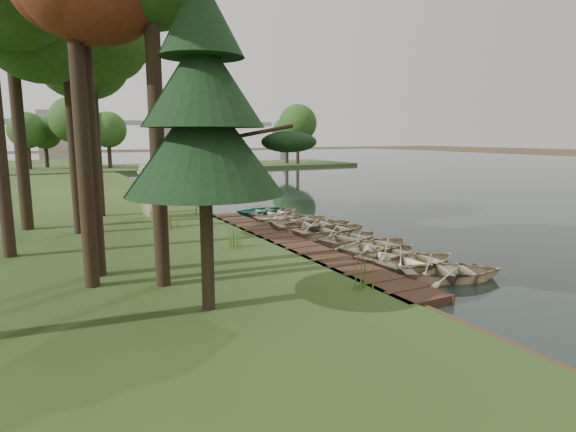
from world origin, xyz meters
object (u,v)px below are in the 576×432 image
rowboat_2 (390,251)px  stored_rowboat (148,212)px  rowboat_1 (421,259)px  rowboat_0 (452,269)px  pine_tree (203,108)px  boardwalk (291,245)px

rowboat_2 → stored_rowboat: bearing=9.7°
rowboat_1 → rowboat_2: (-0.19, 1.37, -0.00)m
rowboat_1 → stored_rowboat: bearing=20.9°
rowboat_1 → rowboat_0: bearing=175.0°
rowboat_1 → pine_tree: (-7.99, -0.99, 4.85)m
rowboat_0 → stored_rowboat: size_ratio=1.13×
rowboat_1 → rowboat_2: rowboat_1 is taller
rowboat_0 → rowboat_2: bearing=27.4°
boardwalk → stored_rowboat: (-3.94, 8.65, 0.45)m
boardwalk → pine_tree: pine_tree is taller
boardwalk → rowboat_1: 5.48m
rowboat_0 → rowboat_1: 1.44m
boardwalk → rowboat_0: (2.49, -6.31, 0.24)m
pine_tree → rowboat_2: bearing=16.8°
rowboat_0 → pine_tree: size_ratio=0.41×
rowboat_1 → pine_tree: size_ratio=0.41×
boardwalk → rowboat_2: rowboat_2 is taller
rowboat_2 → pine_tree: 9.48m
boardwalk → rowboat_1: size_ratio=4.88×
pine_tree → boardwalk: bearing=46.9°
rowboat_0 → stored_rowboat: (-6.43, 14.96, 0.21)m
stored_rowboat → boardwalk: bearing=-158.6°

